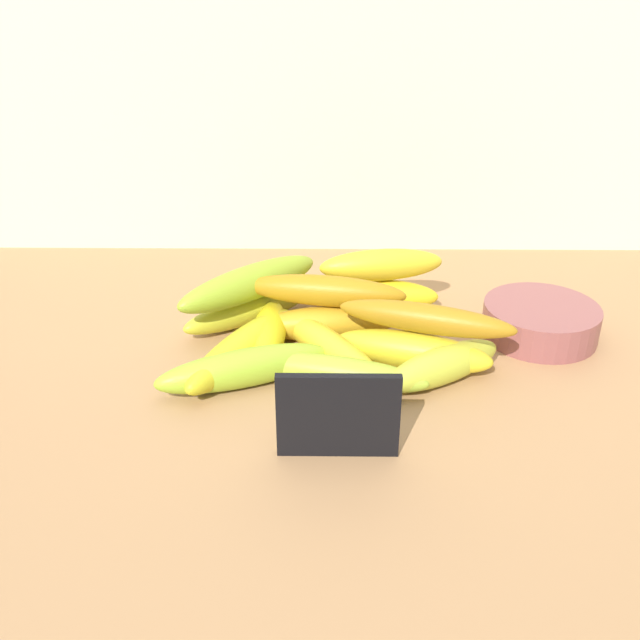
{
  "coord_description": "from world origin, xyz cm",
  "views": [
    {
      "loc": [
        -1.05,
        -63.18,
        43.26
      ],
      "look_at": [
        -1.78,
        4.44,
        8.0
      ],
      "focal_mm": 39.13,
      "sensor_mm": 36.0,
      "label": 1
    }
  ],
  "objects_px": {
    "banana_2": "(339,372)",
    "banana_11": "(426,319)",
    "banana_7": "(328,347)",
    "banana_9": "(251,309)",
    "banana_4": "(413,351)",
    "banana_5": "(243,349)",
    "chalkboard_sign": "(337,419)",
    "fruit_bowl": "(540,321)",
    "banana_6": "(244,368)",
    "banana_10": "(325,291)",
    "banana_12": "(381,265)",
    "banana_13": "(250,283)",
    "banana_1": "(327,323)",
    "banana_3": "(444,367)",
    "banana_8": "(369,294)",
    "banana_0": "(268,334)"
  },
  "relations": [
    {
      "from": "banana_2",
      "to": "banana_11",
      "type": "bearing_deg",
      "value": 25.19
    },
    {
      "from": "banana_7",
      "to": "banana_9",
      "type": "distance_m",
      "value": 0.13
    },
    {
      "from": "banana_4",
      "to": "banana_5",
      "type": "relative_size",
      "value": 0.88
    },
    {
      "from": "chalkboard_sign",
      "to": "banana_4",
      "type": "bearing_deg",
      "value": 60.8
    },
    {
      "from": "fruit_bowl",
      "to": "banana_6",
      "type": "distance_m",
      "value": 0.36
    },
    {
      "from": "banana_10",
      "to": "banana_11",
      "type": "bearing_deg",
      "value": -32.06
    },
    {
      "from": "banana_2",
      "to": "banana_12",
      "type": "distance_m",
      "value": 0.2
    },
    {
      "from": "banana_12",
      "to": "banana_13",
      "type": "distance_m",
      "value": 0.17
    },
    {
      "from": "banana_4",
      "to": "banana_11",
      "type": "relative_size",
      "value": 0.9
    },
    {
      "from": "banana_6",
      "to": "banana_10",
      "type": "bearing_deg",
      "value": 52.36
    },
    {
      "from": "banana_7",
      "to": "banana_11",
      "type": "bearing_deg",
      "value": -5.08
    },
    {
      "from": "fruit_bowl",
      "to": "banana_10",
      "type": "bearing_deg",
      "value": -179.55
    },
    {
      "from": "banana_7",
      "to": "banana_4",
      "type": "bearing_deg",
      "value": -8.73
    },
    {
      "from": "fruit_bowl",
      "to": "banana_12",
      "type": "distance_m",
      "value": 0.2
    },
    {
      "from": "fruit_bowl",
      "to": "banana_1",
      "type": "distance_m",
      "value": 0.25
    },
    {
      "from": "banana_2",
      "to": "banana_3",
      "type": "distance_m",
      "value": 0.11
    },
    {
      "from": "chalkboard_sign",
      "to": "banana_9",
      "type": "bearing_deg",
      "value": 111.76
    },
    {
      "from": "banana_12",
      "to": "banana_13",
      "type": "bearing_deg",
      "value": -164.11
    },
    {
      "from": "banana_8",
      "to": "banana_13",
      "type": "relative_size",
      "value": 0.87
    },
    {
      "from": "banana_6",
      "to": "banana_12",
      "type": "distance_m",
      "value": 0.24
    },
    {
      "from": "banana_5",
      "to": "banana_11",
      "type": "xyz_separation_m",
      "value": [
        0.2,
        0.0,
        0.04
      ]
    },
    {
      "from": "banana_1",
      "to": "banana_3",
      "type": "distance_m",
      "value": 0.16
    },
    {
      "from": "chalkboard_sign",
      "to": "banana_13",
      "type": "relative_size",
      "value": 0.55
    },
    {
      "from": "fruit_bowl",
      "to": "banana_3",
      "type": "relative_size",
      "value": 0.9
    },
    {
      "from": "banana_4",
      "to": "banana_8",
      "type": "bearing_deg",
      "value": 105.56
    },
    {
      "from": "banana_7",
      "to": "banana_13",
      "type": "xyz_separation_m",
      "value": [
        -0.09,
        0.08,
        0.04
      ]
    },
    {
      "from": "banana_11",
      "to": "banana_4",
      "type": "bearing_deg",
      "value": -158.42
    },
    {
      "from": "banana_6",
      "to": "banana_10",
      "type": "height_order",
      "value": "banana_10"
    },
    {
      "from": "banana_9",
      "to": "banana_10",
      "type": "height_order",
      "value": "banana_10"
    },
    {
      "from": "banana_11",
      "to": "banana_5",
      "type": "bearing_deg",
      "value": -179.59
    },
    {
      "from": "banana_1",
      "to": "banana_12",
      "type": "xyz_separation_m",
      "value": [
        0.07,
        0.08,
        0.04
      ]
    },
    {
      "from": "banana_8",
      "to": "banana_13",
      "type": "xyz_separation_m",
      "value": [
        -0.15,
        -0.05,
        0.04
      ]
    },
    {
      "from": "banana_3",
      "to": "banana_0",
      "type": "bearing_deg",
      "value": 159.65
    },
    {
      "from": "banana_4",
      "to": "banana_8",
      "type": "height_order",
      "value": "same"
    },
    {
      "from": "banana_11",
      "to": "banana_12",
      "type": "distance_m",
      "value": 0.14
    },
    {
      "from": "chalkboard_sign",
      "to": "banana_2",
      "type": "relative_size",
      "value": 0.57
    },
    {
      "from": "banana_2",
      "to": "banana_5",
      "type": "distance_m",
      "value": 0.11
    },
    {
      "from": "chalkboard_sign",
      "to": "banana_11",
      "type": "distance_m",
      "value": 0.18
    },
    {
      "from": "banana_1",
      "to": "banana_8",
      "type": "relative_size",
      "value": 0.95
    },
    {
      "from": "banana_8",
      "to": "banana_10",
      "type": "distance_m",
      "value": 0.1
    },
    {
      "from": "banana_8",
      "to": "banana_12",
      "type": "relative_size",
      "value": 1.12
    },
    {
      "from": "banana_4",
      "to": "banana_7",
      "type": "height_order",
      "value": "banana_4"
    },
    {
      "from": "banana_12",
      "to": "banana_8",
      "type": "bearing_deg",
      "value": 177.2
    },
    {
      "from": "banana_2",
      "to": "banana_4",
      "type": "relative_size",
      "value": 1.12
    },
    {
      "from": "fruit_bowl",
      "to": "banana_1",
      "type": "relative_size",
      "value": 0.81
    },
    {
      "from": "fruit_bowl",
      "to": "banana_12",
      "type": "height_order",
      "value": "banana_12"
    },
    {
      "from": "banana_8",
      "to": "banana_9",
      "type": "bearing_deg",
      "value": -166.25
    },
    {
      "from": "chalkboard_sign",
      "to": "banana_1",
      "type": "relative_size",
      "value": 0.66
    },
    {
      "from": "chalkboard_sign",
      "to": "banana_5",
      "type": "height_order",
      "value": "chalkboard_sign"
    },
    {
      "from": "chalkboard_sign",
      "to": "banana_3",
      "type": "relative_size",
      "value": 0.73
    }
  ]
}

